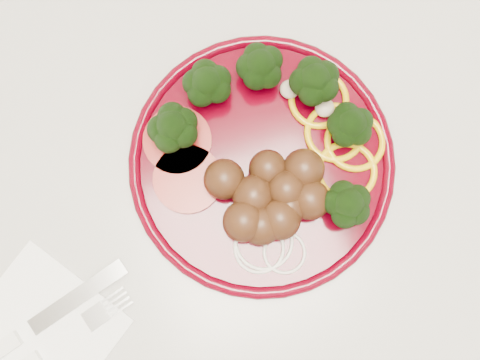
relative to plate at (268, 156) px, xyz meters
name	(u,v)px	position (x,y,z in m)	size (l,w,h in m)	color
counter	(346,173)	(0.18, -0.01, -0.47)	(2.40, 0.60, 0.90)	white
plate	(268,156)	(0.00, 0.00, 0.00)	(0.30, 0.30, 0.07)	#49000C
napkin	(40,335)	(-0.30, -0.10, -0.02)	(0.15, 0.15, 0.00)	white
knife	(14,340)	(-0.33, -0.09, -0.02)	(0.22, 0.07, 0.01)	silver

